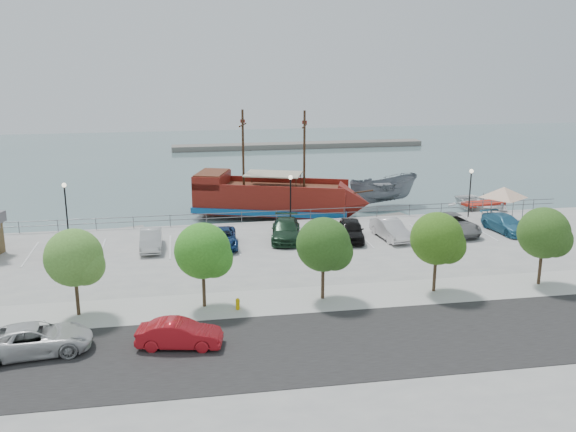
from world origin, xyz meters
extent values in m
plane|color=#4B6669|center=(0.00, 0.00, -1.00)|extent=(160.00, 160.00, 0.00)
cube|color=gray|center=(0.00, -21.00, -0.60)|extent=(100.00, 58.00, 1.20)
cube|color=black|center=(0.00, -16.00, 0.01)|extent=(100.00, 8.00, 0.04)
cube|color=#ABABA9|center=(0.00, -10.00, 0.01)|extent=(100.00, 4.00, 0.05)
cylinder|color=#5A5D62|center=(0.00, 7.80, 0.95)|extent=(50.00, 0.06, 0.06)
cylinder|color=#5A5D62|center=(0.00, 7.80, 0.55)|extent=(50.00, 0.06, 0.06)
cube|color=#6B655B|center=(10.00, 55.00, -0.60)|extent=(40.00, 3.00, 0.80)
cube|color=maroon|center=(-0.64, 13.11, 0.67)|extent=(14.76, 8.77, 2.29)
cube|color=#11589E|center=(-0.64, 13.11, -0.07)|extent=(15.10, 9.11, 0.53)
cone|color=maroon|center=(6.69, 10.57, 0.67)|extent=(4.05, 4.92, 4.23)
cube|color=maroon|center=(-6.05, 14.98, 2.44)|extent=(3.94, 5.03, 1.23)
cube|color=#5B2B19|center=(-6.05, 14.98, 3.10)|extent=(3.66, 4.64, 0.11)
cube|color=#5B2B19|center=(-0.22, 12.96, 1.86)|extent=(12.09, 7.41, 0.13)
cube|color=maroon|center=(0.05, 15.11, 2.13)|extent=(13.38, 4.77, 0.62)
cube|color=maroon|center=(-1.33, 11.11, 2.13)|extent=(13.38, 4.77, 0.62)
cylinder|color=#382111|center=(2.28, 12.10, 5.43)|extent=(0.27, 0.27, 7.22)
cylinder|color=#382111|center=(-3.14, 13.97, 5.43)|extent=(0.27, 0.27, 7.22)
cylinder|color=#382111|center=(2.28, 12.10, 7.63)|extent=(0.98, 2.54, 0.12)
cylinder|color=#382111|center=(-3.14, 13.97, 7.63)|extent=(0.98, 2.54, 0.12)
cube|color=#C0B696|center=(-0.47, 13.05, 3.14)|extent=(5.92, 4.83, 0.11)
cylinder|color=#382111|center=(7.27, 10.37, 1.73)|extent=(2.12, 0.85, 0.52)
imported|color=slate|center=(11.04, 15.38, 0.45)|extent=(7.84, 4.05, 2.89)
imported|color=white|center=(19.45, 10.54, -0.29)|extent=(6.07, 7.61, 1.41)
cube|color=gray|center=(-15.20, 9.20, -0.82)|extent=(6.55, 3.64, 0.36)
cube|color=#66625D|center=(8.19, 9.20, -0.79)|extent=(7.59, 4.14, 0.42)
cube|color=gray|center=(16.95, 9.20, -0.82)|extent=(6.60, 3.73, 0.36)
cylinder|color=slate|center=(16.99, 5.88, 1.11)|extent=(0.08, 0.08, 2.22)
cylinder|color=slate|center=(19.56, 5.32, 1.11)|extent=(0.08, 0.08, 2.22)
cylinder|color=slate|center=(16.43, 3.32, 1.11)|extent=(0.08, 0.08, 2.22)
cylinder|color=slate|center=(19.00, 2.76, 1.11)|extent=(0.08, 0.08, 2.22)
pyramid|color=white|center=(18.00, 4.32, 3.08)|extent=(5.05, 5.05, 0.91)
imported|color=silver|center=(-16.40, -14.45, 0.75)|extent=(5.69, 3.15, 1.51)
imported|color=red|center=(-9.45, -14.97, 0.70)|extent=(4.44, 2.24, 1.40)
cylinder|color=#CFA904|center=(-6.14, -10.80, 0.29)|extent=(0.23, 0.23, 0.57)
sphere|color=#CFA904|center=(-6.14, -10.80, 0.59)|extent=(0.25, 0.25, 0.25)
cylinder|color=black|center=(-18.00, 6.50, 2.00)|extent=(0.12, 0.12, 4.00)
sphere|color=#FFF2CC|center=(-18.00, 6.50, 4.10)|extent=(0.36, 0.36, 0.36)
cylinder|color=black|center=(0.00, 6.50, 2.00)|extent=(0.12, 0.12, 4.00)
sphere|color=#FFF2CC|center=(0.00, 6.50, 4.10)|extent=(0.36, 0.36, 0.36)
cylinder|color=black|center=(16.00, 6.50, 2.00)|extent=(0.12, 0.12, 4.00)
sphere|color=#FFF2CC|center=(16.00, 6.50, 4.10)|extent=(0.36, 0.36, 0.36)
cylinder|color=#473321|center=(-15.00, -10.00, 1.10)|extent=(0.20, 0.20, 2.20)
sphere|color=#497A2C|center=(-15.00, -10.00, 3.40)|extent=(3.20, 3.20, 3.20)
sphere|color=#497A2C|center=(-14.40, -10.30, 3.00)|extent=(2.20, 2.20, 2.20)
cylinder|color=#473321|center=(-8.00, -10.00, 1.10)|extent=(0.20, 0.20, 2.20)
sphere|color=#30771D|center=(-8.00, -10.00, 3.40)|extent=(3.20, 3.20, 3.20)
sphere|color=#30771D|center=(-7.40, -10.30, 3.00)|extent=(2.20, 2.20, 2.20)
cylinder|color=#473321|center=(-1.00, -10.00, 1.10)|extent=(0.20, 0.20, 2.20)
sphere|color=#274D18|center=(-1.00, -10.00, 3.40)|extent=(3.20, 3.20, 3.20)
sphere|color=#274D18|center=(-0.40, -10.30, 3.00)|extent=(2.20, 2.20, 2.20)
cylinder|color=#473321|center=(6.00, -10.00, 1.10)|extent=(0.20, 0.20, 2.20)
sphere|color=#335D16|center=(6.00, -10.00, 3.40)|extent=(3.20, 3.20, 3.20)
sphere|color=#335D16|center=(6.60, -10.30, 3.00)|extent=(2.20, 2.20, 2.20)
cylinder|color=#473321|center=(13.00, -10.00, 1.10)|extent=(0.20, 0.20, 2.20)
sphere|color=#2F531B|center=(13.00, -10.00, 3.40)|extent=(3.20, 3.20, 3.20)
sphere|color=#2F531B|center=(13.60, -10.30, 3.00)|extent=(2.20, 2.20, 2.20)
imported|color=red|center=(-17.07, 1.24, 0.76)|extent=(2.40, 4.65, 1.51)
imported|color=#BABABA|center=(-11.37, 1.72, 0.73)|extent=(1.55, 4.42, 1.45)
imported|color=navy|center=(-6.14, 1.46, 0.67)|extent=(2.40, 4.92, 1.35)
imported|color=#183421|center=(-1.10, 2.41, 0.78)|extent=(3.15, 5.70, 1.56)
imported|color=black|center=(3.89, 1.50, 0.80)|extent=(2.76, 4.96, 1.59)
imported|color=silver|center=(7.01, 1.24, 0.76)|extent=(2.14, 4.76, 1.51)
imported|color=slate|center=(12.57, 1.97, 0.75)|extent=(3.31, 5.75, 1.51)
imported|color=teal|center=(16.80, 1.48, 0.69)|extent=(2.64, 5.02, 1.39)
camera|label=1|loc=(-9.17, -44.82, 14.52)|focal=40.00mm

